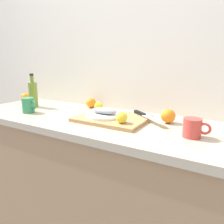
{
  "coord_description": "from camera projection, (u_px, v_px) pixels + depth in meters",
  "views": [
    {
      "loc": [
        0.63,
        -1.04,
        1.24
      ],
      "look_at": [
        0.02,
        0.01,
        0.95
      ],
      "focal_mm": 33.97,
      "sensor_mm": 36.0,
      "label": 1
    }
  ],
  "objects": [
    {
      "name": "lemon_0",
      "position": [
        122.0,
        118.0,
        1.13
      ],
      "size": [
        0.06,
        0.06,
        0.06
      ],
      "primitive_type": "sphere",
      "color": "yellow",
      "rests_on": "cutting_board"
    },
    {
      "name": "cutting_board",
      "position": [
        112.0,
        119.0,
        1.26
      ],
      "size": [
        0.4,
        0.31,
        0.02
      ],
      "primitive_type": "cube",
      "color": "tan",
      "rests_on": "kitchen_counter"
    },
    {
      "name": "kitchen_counter",
      "position": [
        108.0,
        187.0,
        1.37
      ],
      "size": [
        2.0,
        0.6,
        0.9
      ],
      "color": "#9E7A56",
      "rests_on": "ground_plane"
    },
    {
      "name": "chef_knife",
      "position": [
        144.0,
        115.0,
        1.26
      ],
      "size": [
        0.25,
        0.19,
        0.02
      ],
      "rotation": [
        0.0,
        0.0,
        -0.63
      ],
      "color": "silver",
      "rests_on": "cutting_board"
    },
    {
      "name": "orange_0",
      "position": [
        168.0,
        116.0,
        1.19
      ],
      "size": [
        0.08,
        0.08,
        0.08
      ],
      "primitive_type": "sphere",
      "color": "orange",
      "rests_on": "kitchen_counter"
    },
    {
      "name": "back_wall",
      "position": [
        132.0,
        60.0,
        1.45
      ],
      "size": [
        3.2,
        0.05,
        2.5
      ],
      "primitive_type": "cube",
      "color": "white",
      "rests_on": "ground_plane"
    },
    {
      "name": "white_plate",
      "position": [
        104.0,
        115.0,
        1.27
      ],
      "size": [
        0.22,
        0.22,
        0.01
      ],
      "primitive_type": "cylinder",
      "color": "white",
      "rests_on": "cutting_board"
    },
    {
      "name": "olive_oil_bottle",
      "position": [
        33.0,
        94.0,
        1.6
      ],
      "size": [
        0.06,
        0.06,
        0.25
      ],
      "color": "olive",
      "rests_on": "kitchen_counter"
    },
    {
      "name": "lemon_1",
      "position": [
        99.0,
        106.0,
        1.42
      ],
      "size": [
        0.06,
        0.06,
        0.06
      ],
      "primitive_type": "sphere",
      "color": "yellow",
      "rests_on": "cutting_board"
    },
    {
      "name": "coffee_mug_0",
      "position": [
        28.0,
        105.0,
        1.44
      ],
      "size": [
        0.12,
        0.08,
        0.1
      ],
      "color": "#338C59",
      "rests_on": "kitchen_counter"
    },
    {
      "name": "coffee_mug_1",
      "position": [
        193.0,
        128.0,
        0.97
      ],
      "size": [
        0.12,
        0.08,
        0.09
      ],
      "color": "#CC3F38",
      "rests_on": "kitchen_counter"
    },
    {
      "name": "orange_2",
      "position": [
        91.0,
        103.0,
        1.58
      ],
      "size": [
        0.07,
        0.07,
        0.07
      ],
      "primitive_type": "sphere",
      "color": "orange",
      "rests_on": "kitchen_counter"
    },
    {
      "name": "fish_fillet",
      "position": [
        104.0,
        111.0,
        1.27
      ],
      "size": [
        0.17,
        0.07,
        0.04
      ],
      "primitive_type": "ellipsoid",
      "color": "gray",
      "rests_on": "white_plate"
    },
    {
      "name": "orange_1",
      "position": [
        26.0,
        97.0,
        1.81
      ],
      "size": [
        0.08,
        0.08,
        0.08
      ],
      "primitive_type": "sphere",
      "color": "orange",
      "rests_on": "kitchen_counter"
    }
  ]
}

